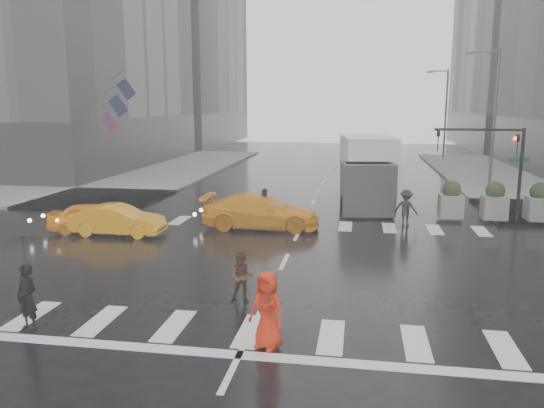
% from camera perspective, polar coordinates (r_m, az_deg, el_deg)
% --- Properties ---
extents(ground, '(120.00, 120.00, 0.00)m').
position_cam_1_polar(ground, '(19.14, 1.35, -6.22)').
color(ground, black).
rests_on(ground, ground).
extents(sidewalk_nw, '(35.00, 35.00, 0.15)m').
position_cam_1_polar(sidewalk_nw, '(42.25, -22.19, 2.43)').
color(sidewalk_nw, gray).
rests_on(sidewalk_nw, ground).
extents(road_markings, '(18.00, 48.00, 0.01)m').
position_cam_1_polar(road_markings, '(19.13, 1.35, -6.21)').
color(road_markings, silver).
rests_on(road_markings, ground).
extents(traffic_signal_pole, '(4.45, 0.42, 4.50)m').
position_cam_1_polar(traffic_signal_pole, '(27.03, 23.26, 4.84)').
color(traffic_signal_pole, black).
rests_on(traffic_signal_pole, ground).
extents(street_lamp_near, '(2.15, 0.22, 9.00)m').
position_cam_1_polar(street_lamp_near, '(37.08, 22.64, 8.93)').
color(street_lamp_near, '#59595B').
rests_on(street_lamp_near, ground).
extents(street_lamp_far, '(2.15, 0.22, 9.00)m').
position_cam_1_polar(street_lamp_far, '(56.75, 18.07, 9.55)').
color(street_lamp_far, '#59595B').
rests_on(street_lamp_far, ground).
extents(planter_west, '(1.10, 1.10, 1.80)m').
position_cam_1_polar(planter_west, '(27.10, 18.70, 0.38)').
color(planter_west, gray).
rests_on(planter_west, ground).
extents(planter_mid, '(1.10, 1.10, 1.80)m').
position_cam_1_polar(planter_mid, '(27.50, 22.81, 0.25)').
color(planter_mid, gray).
rests_on(planter_mid, ground).
extents(planter_east, '(1.10, 1.10, 1.80)m').
position_cam_1_polar(planter_east, '(28.04, 26.79, 0.12)').
color(planter_east, gray).
rests_on(planter_east, ground).
extents(flag_cluster, '(2.87, 3.06, 4.69)m').
position_cam_1_polar(flag_cluster, '(40.65, -16.60, 10.36)').
color(flag_cluster, '#59595B').
rests_on(flag_cluster, ground).
extents(pedestrian_black, '(1.19, 1.20, 2.43)m').
position_cam_1_polar(pedestrian_black, '(14.45, -25.08, -6.28)').
color(pedestrian_black, black).
rests_on(pedestrian_black, ground).
extents(pedestrian_brown, '(0.74, 0.60, 1.43)m').
position_cam_1_polar(pedestrian_brown, '(15.28, -3.24, -7.84)').
color(pedestrian_brown, '#472B19').
rests_on(pedestrian_brown, ground).
extents(pedestrian_orange, '(1.06, 0.91, 1.84)m').
position_cam_1_polar(pedestrian_orange, '(12.40, -0.52, -11.30)').
color(pedestrian_orange, red).
rests_on(pedestrian_orange, ground).
extents(pedestrian_far_a, '(1.23, 0.97, 1.84)m').
position_cam_1_polar(pedestrian_far_a, '(23.95, -0.77, -0.49)').
color(pedestrian_far_a, black).
rests_on(pedestrian_far_a, ground).
extents(pedestrian_far_b, '(1.27, 0.98, 1.73)m').
position_cam_1_polar(pedestrian_far_b, '(25.10, 14.22, -0.44)').
color(pedestrian_far_b, black).
rests_on(pedestrian_far_b, ground).
extents(taxi_front, '(4.05, 2.27, 1.30)m').
position_cam_1_polar(taxi_front, '(24.64, -18.62, -1.38)').
color(taxi_front, '#FF9D0D').
rests_on(taxi_front, ground).
extents(taxi_mid, '(3.99, 1.45, 1.31)m').
position_cam_1_polar(taxi_mid, '(23.76, -16.22, -1.67)').
color(taxi_mid, '#FF9D0D').
rests_on(taxi_mid, ground).
extents(taxi_rear, '(4.74, 2.27, 1.54)m').
position_cam_1_polar(taxi_rear, '(24.07, -1.21, -0.81)').
color(taxi_rear, '#FF9D0D').
rests_on(taxi_rear, ground).
extents(box_truck, '(2.69, 7.16, 3.80)m').
position_cam_1_polar(box_truck, '(29.50, 10.22, 3.64)').
color(box_truck, white).
rests_on(box_truck, ground).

